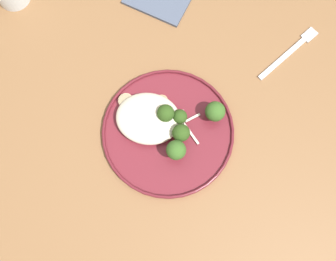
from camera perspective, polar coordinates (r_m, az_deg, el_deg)
ground at (r=1.49m, az=-1.27°, el=-8.57°), size 6.00×6.00×0.00m
wooden_dining_table at (r=0.84m, az=-2.24°, el=-4.34°), size 1.40×1.00×0.74m
dinner_plate at (r=0.76m, az=-0.00°, el=-0.21°), size 0.29×0.29×0.02m
noodle_bed at (r=0.74m, az=-3.30°, el=2.00°), size 0.14×0.12×0.04m
seared_scallop_tiny_bay at (r=0.76m, az=-2.13°, el=3.18°), size 0.03×0.03×0.01m
seared_scallop_tilted_round at (r=0.75m, az=-3.75°, el=1.39°), size 0.03×0.03×0.01m
seared_scallop_rear_pale at (r=0.77m, az=-6.97°, el=4.86°), size 0.03×0.03×0.01m
seared_scallop_half_hidden at (r=0.76m, az=-1.19°, el=4.87°), size 0.03×0.03×0.01m
broccoli_floret_small_sprig at (r=0.74m, az=7.79°, el=3.12°), size 0.04×0.04×0.06m
broccoli_floret_center_pile at (r=0.72m, az=2.17°, el=-0.42°), size 0.04×0.04×0.06m
broccoli_floret_rear_charred at (r=0.71m, az=1.32°, el=-3.43°), size 0.04×0.04×0.06m
broccoli_floret_beside_noodles at (r=0.73m, az=-0.39°, el=2.82°), size 0.04×0.04×0.06m
broccoli_floret_near_rim at (r=0.74m, az=1.97°, el=2.26°), size 0.03×0.03×0.04m
onion_sliver_short_strip at (r=0.76m, az=4.09°, el=2.10°), size 0.03×0.03×0.00m
onion_sliver_pale_crescent at (r=0.76m, az=2.43°, el=1.49°), size 0.01×0.05×0.00m
onion_sliver_long_sliver at (r=0.75m, az=3.81°, el=-0.48°), size 0.04×0.04×0.00m
dinner_fork at (r=0.88m, az=19.48°, el=12.12°), size 0.13×0.16×0.00m
folded_napkin at (r=0.90m, az=-1.84°, el=20.75°), size 0.17×0.13×0.01m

